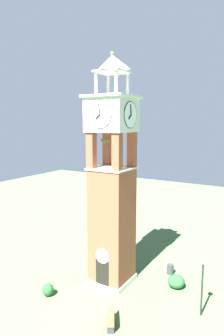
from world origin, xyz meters
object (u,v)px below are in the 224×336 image
(clock_tower, at_px, (112,191))
(lamp_post, at_px, (203,276))
(park_bench, at_px, (111,318))
(trash_bin, at_px, (170,269))

(clock_tower, xyz_separation_m, lamp_post, (6.92, -0.58, -4.44))
(park_bench, distance_m, lamp_post, 6.10)
(park_bench, xyz_separation_m, lamp_post, (4.32, 3.74, 2.14))
(park_bench, xyz_separation_m, trash_bin, (0.84, 7.66, -0.08))
(park_bench, distance_m, trash_bin, 7.71)
(clock_tower, bearing_deg, lamp_post, -4.76)
(clock_tower, relative_size, trash_bin, 21.08)
(lamp_post, height_order, trash_bin, lamp_post)
(clock_tower, height_order, park_bench, clock_tower)
(park_bench, bearing_deg, trash_bin, 83.78)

